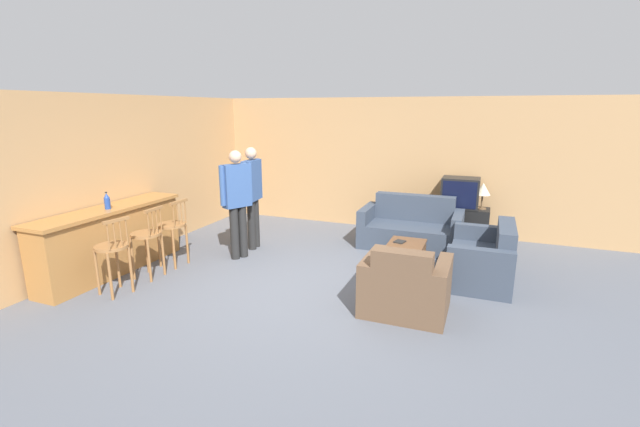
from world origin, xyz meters
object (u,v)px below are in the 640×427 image
(bar_chair_near, at_px, (113,252))
(book_on_table, at_px, (400,242))
(couch_far, at_px, (411,229))
(armchair_near, at_px, (405,288))
(tv, at_px, (460,193))
(person_by_counter, at_px, (237,198))
(table_lamp, at_px, (483,190))
(bar_chair_far, at_px, (173,230))
(bottle, at_px, (107,201))
(bar_chair_mid, at_px, (147,239))
(person_by_window, at_px, (252,192))
(tv_unit, at_px, (458,224))
(coffee_table, at_px, (404,250))
(loveseat_right, at_px, (484,260))

(bar_chair_near, xyz_separation_m, book_on_table, (3.27, 2.37, -0.17))
(couch_far, bearing_deg, armchair_near, -81.64)
(armchair_near, bearing_deg, couch_far, 98.36)
(couch_far, relative_size, armchair_near, 1.74)
(tv, distance_m, person_by_counter, 4.00)
(tv, height_order, table_lamp, tv)
(armchair_near, bearing_deg, bar_chair_far, 175.71)
(book_on_table, bearing_deg, person_by_counter, -167.58)
(tv, distance_m, bottle, 5.85)
(bar_chair_mid, xyz_separation_m, person_by_window, (0.72, 1.74, 0.42))
(armchair_near, xyz_separation_m, bottle, (-4.22, -0.34, 0.79))
(bottle, xyz_separation_m, person_by_counter, (1.34, 1.29, -0.10))
(tv_unit, distance_m, person_by_counter, 4.06)
(bar_chair_mid, xyz_separation_m, couch_far, (3.26, 2.84, -0.27))
(couch_far, bearing_deg, tv_unit, 44.08)
(bar_chair_mid, height_order, person_by_counter, person_by_counter)
(person_by_window, xyz_separation_m, person_by_counter, (0.03, -0.53, -0.00))
(bar_chair_far, height_order, bottle, bottle)
(bar_chair_far, xyz_separation_m, coffee_table, (3.37, 1.05, -0.24))
(coffee_table, distance_m, bottle, 4.37)
(bottle, bearing_deg, bar_chair_near, -42.05)
(couch_far, distance_m, armchair_near, 2.60)
(person_by_window, bearing_deg, bar_chair_near, -106.96)
(armchair_near, xyz_separation_m, tv_unit, (0.36, 3.29, -0.00))
(couch_far, relative_size, tv_unit, 1.60)
(bottle, bearing_deg, bar_chair_far, 46.38)
(couch_far, height_order, coffee_table, couch_far)
(bar_chair_far, bearing_deg, bar_chair_mid, -90.00)
(person_by_counter, bearing_deg, book_on_table, 12.42)
(bottle, bearing_deg, person_by_counter, 43.85)
(bar_chair_near, distance_m, table_lamp, 6.06)
(bar_chair_far, relative_size, book_on_table, 5.29)
(loveseat_right, bearing_deg, bar_chair_mid, -159.76)
(table_lamp, height_order, person_by_window, person_by_window)
(armchair_near, bearing_deg, bar_chair_near, -166.46)
(bar_chair_far, relative_size, tv_unit, 0.97)
(bar_chair_mid, relative_size, loveseat_right, 0.76)
(bar_chair_near, bearing_deg, table_lamp, 43.55)
(bar_chair_mid, height_order, couch_far, bar_chair_mid)
(couch_far, bearing_deg, coffee_table, -84.74)
(tv_unit, distance_m, table_lamp, 0.77)
(bar_chair_mid, height_order, table_lamp, table_lamp)
(couch_far, bearing_deg, bar_chair_near, -133.36)
(bar_chair_far, bearing_deg, couch_far, 35.23)
(book_on_table, bearing_deg, bar_chair_near, -144.03)
(coffee_table, bearing_deg, bar_chair_near, -146.88)
(armchair_near, height_order, coffee_table, armchair_near)
(bar_chair_far, height_order, tv, tv)
(bar_chair_near, xyz_separation_m, table_lamp, (4.38, 4.16, 0.40))
(coffee_table, bearing_deg, bar_chair_mid, -154.78)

